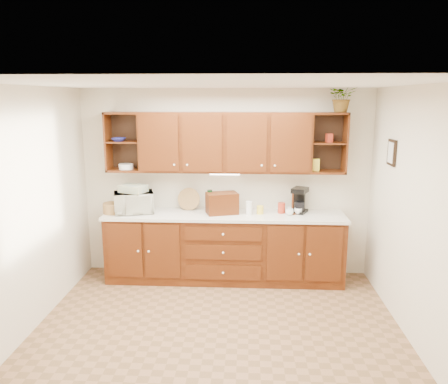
# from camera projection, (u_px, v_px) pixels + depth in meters

# --- Properties ---
(floor) EXTENTS (4.00, 4.00, 0.00)m
(floor) POSITION_uv_depth(u_px,v_px,m) (217.00, 333.00, 4.68)
(floor) COLOR #8A5F3F
(floor) RESTS_ON ground
(ceiling) EXTENTS (4.00, 4.00, 0.00)m
(ceiling) POSITION_uv_depth(u_px,v_px,m) (216.00, 84.00, 4.14)
(ceiling) COLOR white
(ceiling) RESTS_ON back_wall
(back_wall) EXTENTS (4.00, 0.00, 4.00)m
(back_wall) POSITION_uv_depth(u_px,v_px,m) (226.00, 183.00, 6.12)
(back_wall) COLOR beige
(back_wall) RESTS_ON floor
(left_wall) EXTENTS (0.00, 3.50, 3.50)m
(left_wall) POSITION_uv_depth(u_px,v_px,m) (24.00, 213.00, 4.52)
(left_wall) COLOR beige
(left_wall) RESTS_ON floor
(right_wall) EXTENTS (0.00, 3.50, 3.50)m
(right_wall) POSITION_uv_depth(u_px,v_px,m) (419.00, 219.00, 4.30)
(right_wall) COLOR beige
(right_wall) RESTS_ON floor
(base_cabinets) EXTENTS (3.20, 0.60, 0.90)m
(base_cabinets) POSITION_uv_depth(u_px,v_px,m) (224.00, 248.00, 6.00)
(base_cabinets) COLOR #371406
(base_cabinets) RESTS_ON floor
(countertop) EXTENTS (3.24, 0.64, 0.04)m
(countertop) POSITION_uv_depth(u_px,v_px,m) (224.00, 215.00, 5.90)
(countertop) COLOR silver
(countertop) RESTS_ON base_cabinets
(upper_cabinets) EXTENTS (3.20, 0.33, 0.80)m
(upper_cabinets) POSITION_uv_depth(u_px,v_px,m) (226.00, 142.00, 5.84)
(upper_cabinets) COLOR #371406
(upper_cabinets) RESTS_ON back_wall
(undercabinet_light) EXTENTS (0.40, 0.05, 0.02)m
(undercabinet_light) POSITION_uv_depth(u_px,v_px,m) (225.00, 174.00, 5.87)
(undercabinet_light) COLOR white
(undercabinet_light) RESTS_ON upper_cabinets
(framed_picture) EXTENTS (0.03, 0.24, 0.30)m
(framed_picture) POSITION_uv_depth(u_px,v_px,m) (392.00, 153.00, 5.07)
(framed_picture) COLOR black
(framed_picture) RESTS_ON right_wall
(wicker_basket) EXTENTS (0.29, 0.29, 0.14)m
(wicker_basket) POSITION_uv_depth(u_px,v_px,m) (112.00, 208.00, 5.91)
(wicker_basket) COLOR olive
(wicker_basket) RESTS_ON countertop
(microwave) EXTENTS (0.60, 0.48, 0.29)m
(microwave) POSITION_uv_depth(u_px,v_px,m) (134.00, 202.00, 5.92)
(microwave) COLOR silver
(microwave) RESTS_ON countertop
(towel_stack) EXTENTS (0.40, 0.35, 0.10)m
(towel_stack) POSITION_uv_depth(u_px,v_px,m) (133.00, 189.00, 5.88)
(towel_stack) COLOR #E8CB6D
(towel_stack) RESTS_ON microwave
(wine_bottle) EXTENTS (0.07, 0.07, 0.31)m
(wine_bottle) POSITION_uv_depth(u_px,v_px,m) (210.00, 201.00, 5.93)
(wine_bottle) COLOR black
(wine_bottle) RESTS_ON countertop
(woven_tray) EXTENTS (0.32, 0.11, 0.31)m
(woven_tray) POSITION_uv_depth(u_px,v_px,m) (189.00, 209.00, 6.10)
(woven_tray) COLOR olive
(woven_tray) RESTS_ON countertop
(bread_box) EXTENTS (0.47, 0.37, 0.29)m
(bread_box) POSITION_uv_depth(u_px,v_px,m) (222.00, 203.00, 5.87)
(bread_box) COLOR #371406
(bread_box) RESTS_ON countertop
(mug_tree) EXTENTS (0.23, 0.25, 0.29)m
(mug_tree) POSITION_uv_depth(u_px,v_px,m) (292.00, 211.00, 5.88)
(mug_tree) COLOR #371406
(mug_tree) RESTS_ON countertop
(canister_red) EXTENTS (0.13, 0.13, 0.14)m
(canister_red) POSITION_uv_depth(u_px,v_px,m) (281.00, 208.00, 5.92)
(canister_red) COLOR #AC2D19
(canister_red) RESTS_ON countertop
(canister_white) EXTENTS (0.10, 0.10, 0.19)m
(canister_white) POSITION_uv_depth(u_px,v_px,m) (249.00, 208.00, 5.82)
(canister_white) COLOR white
(canister_white) RESTS_ON countertop
(canister_yellow) EXTENTS (0.10, 0.10, 0.11)m
(canister_yellow) POSITION_uv_depth(u_px,v_px,m) (260.00, 210.00, 5.88)
(canister_yellow) COLOR yellow
(canister_yellow) RESTS_ON countertop
(coffee_maker) EXTENTS (0.27, 0.30, 0.34)m
(coffee_maker) POSITION_uv_depth(u_px,v_px,m) (299.00, 200.00, 5.94)
(coffee_maker) COLOR black
(coffee_maker) RESTS_ON countertop
(bowl_stack) EXTENTS (0.20, 0.20, 0.05)m
(bowl_stack) POSITION_uv_depth(u_px,v_px,m) (119.00, 140.00, 5.88)
(bowl_stack) COLOR navy
(bowl_stack) RESTS_ON upper_cabinets
(plate_stack) EXTENTS (0.26, 0.26, 0.07)m
(plate_stack) POSITION_uv_depth(u_px,v_px,m) (126.00, 166.00, 5.96)
(plate_stack) COLOR white
(plate_stack) RESTS_ON upper_cabinets
(pantry_box_yellow) EXTENTS (0.09, 0.07, 0.16)m
(pantry_box_yellow) POSITION_uv_depth(u_px,v_px,m) (316.00, 165.00, 5.81)
(pantry_box_yellow) COLOR yellow
(pantry_box_yellow) RESTS_ON upper_cabinets
(pantry_box_red) EXTENTS (0.09, 0.09, 0.11)m
(pantry_box_red) POSITION_uv_depth(u_px,v_px,m) (329.00, 138.00, 5.74)
(pantry_box_red) COLOR #AC2D19
(pantry_box_red) RESTS_ON upper_cabinets
(potted_plant) EXTENTS (0.37, 0.32, 0.39)m
(potted_plant) POSITION_uv_depth(u_px,v_px,m) (343.00, 97.00, 5.60)
(potted_plant) COLOR #999999
(potted_plant) RESTS_ON upper_cabinets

